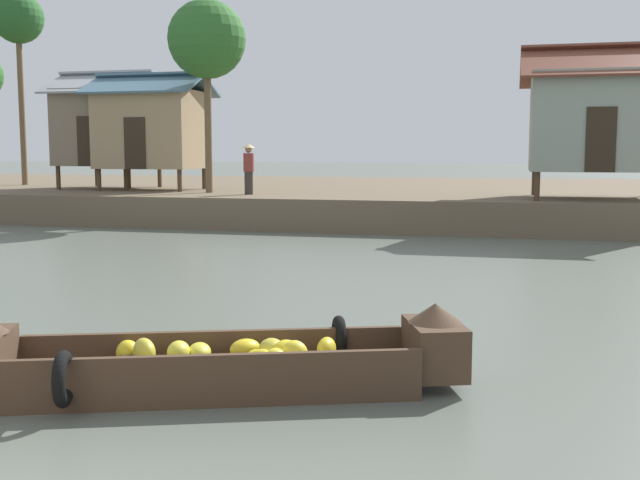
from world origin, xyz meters
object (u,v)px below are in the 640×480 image
stilt_house_mid_left (152,128)px  stilt_house_mid_right (595,120)px  banana_boat (217,362)px  palm_tree_far (207,40)px  stilt_house_left (109,127)px  vendor_person (249,166)px  palm_tree_near (18,21)px

stilt_house_mid_left → stilt_house_mid_right: bearing=-6.2°
banana_boat → palm_tree_far: (-7.26, 17.65, 5.80)m
banana_boat → stilt_house_left: (-12.10, 19.62, 3.03)m
stilt_house_left → banana_boat: bearing=-58.4°
stilt_house_left → stilt_house_mid_right: size_ratio=0.97×
stilt_house_mid_left → stilt_house_mid_right: 15.24m
stilt_house_mid_left → vendor_person: 5.05m
stilt_house_left → stilt_house_mid_left: bearing=-18.5°
palm_tree_near → palm_tree_far: 10.82m
stilt_house_mid_right → vendor_person: 10.82m
stilt_house_left → palm_tree_near: bearing=159.0°
banana_boat → stilt_house_mid_right: 18.29m
stilt_house_mid_left → vendor_person: size_ratio=2.55×
palm_tree_near → banana_boat: bearing=-51.4°
vendor_person → stilt_house_left: bearing=157.3°
stilt_house_mid_right → palm_tree_far: (-12.43, 0.37, 2.78)m
stilt_house_mid_left → palm_tree_near: 8.92m
banana_boat → palm_tree_far: size_ratio=0.77×
stilt_house_left → vendor_person: bearing=-22.7°
stilt_house_left → stilt_house_mid_left: 2.23m
palm_tree_near → vendor_person: bearing=-22.0°
banana_boat → stilt_house_mid_left: bearing=117.8°
banana_boat → stilt_house_left: 23.25m
banana_boat → palm_tree_near: (-17.21, 21.59, 7.44)m
banana_boat → stilt_house_mid_right: stilt_house_mid_right is taller
palm_tree_far → vendor_person: (1.70, -0.77, -4.18)m
stilt_house_mid_left → palm_tree_far: (2.72, -1.26, 2.86)m
vendor_person → palm_tree_far: bearing=155.7°
stilt_house_mid_right → palm_tree_near: size_ratio=0.57×
palm_tree_near → stilt_house_mid_right: bearing=-10.9°
stilt_house_mid_right → palm_tree_far: bearing=178.3°
banana_boat → stilt_house_mid_left: (-9.99, 18.92, 2.94)m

